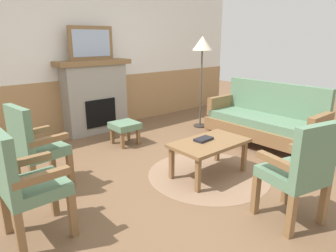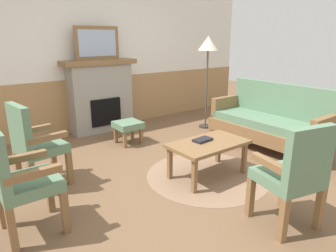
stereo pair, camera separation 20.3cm
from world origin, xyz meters
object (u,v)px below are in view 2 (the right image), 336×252
at_px(fireplace, 101,95).
at_px(armchair_by_window_left, 19,177).
at_px(floor_lamp_by_couch, 208,49).
at_px(footstool, 128,126).
at_px(armchair_front_left, 294,172).
at_px(couch, 269,123).
at_px(book_on_table, 203,140).
at_px(coffee_table, 208,146).
at_px(framed_picture, 97,43).
at_px(armchair_near_fireplace, 34,142).

height_order(fireplace, armchair_by_window_left, fireplace).
xyz_separation_m(armchair_by_window_left, floor_lamp_by_couch, (3.52, 1.38, 0.91)).
xyz_separation_m(footstool, floor_lamp_by_couch, (1.63, -0.09, 1.17)).
bearing_deg(footstool, armchair_front_left, -89.46).
bearing_deg(couch, book_on_table, -177.12).
bearing_deg(armchair_front_left, coffee_table, 82.76).
distance_m(coffee_table, armchair_by_window_left, 2.08).
height_order(framed_picture, floor_lamp_by_couch, framed_picture).
bearing_deg(armchair_near_fireplace, armchair_by_window_left, -111.45).
distance_m(framed_picture, footstool, 1.57).
height_order(framed_picture, footstool, framed_picture).
distance_m(armchair_near_fireplace, floor_lamp_by_couch, 3.37).
bearing_deg(book_on_table, couch, 2.88).
bearing_deg(floor_lamp_by_couch, couch, -90.28).
bearing_deg(framed_picture, coffee_table, -85.56).
relative_size(framed_picture, coffee_table, 0.83).
bearing_deg(couch, footstool, 137.72).
bearing_deg(armchair_near_fireplace, fireplace, 45.33).
height_order(fireplace, book_on_table, fireplace).
height_order(armchair_near_fireplace, floor_lamp_by_couch, floor_lamp_by_couch).
distance_m(fireplace, armchair_near_fireplace, 2.19).
xyz_separation_m(fireplace, couch, (1.65, -2.40, -0.26)).
bearing_deg(footstool, framed_picture, 91.24).
distance_m(armchair_near_fireplace, armchair_by_window_left, 0.90).
height_order(coffee_table, armchair_front_left, armchair_front_left).
xyz_separation_m(armchair_front_left, floor_lamp_by_couch, (1.61, 2.72, 0.91)).
xyz_separation_m(book_on_table, armchair_near_fireplace, (-1.71, 0.91, 0.08)).
xyz_separation_m(fireplace, coffee_table, (0.20, -2.54, -0.27)).
relative_size(armchair_near_fireplace, armchair_by_window_left, 1.00).
bearing_deg(fireplace, framed_picture, 90.00).
bearing_deg(fireplace, book_on_table, -86.03).
bearing_deg(coffee_table, armchair_front_left, -97.24).
relative_size(coffee_table, armchair_near_fireplace, 0.98).
relative_size(footstool, armchair_near_fireplace, 0.41).
distance_m(footstool, armchair_by_window_left, 2.41).
bearing_deg(armchair_front_left, armchair_near_fireplace, 126.07).
bearing_deg(coffee_table, framed_picture, 94.44).
distance_m(fireplace, footstool, 0.99).
relative_size(footstool, armchair_by_window_left, 0.41).
bearing_deg(armchair_by_window_left, framed_picture, 52.02).
distance_m(book_on_table, armchair_front_left, 1.27).
height_order(footstool, floor_lamp_by_couch, floor_lamp_by_couch).
distance_m(coffee_table, book_on_table, 0.11).
relative_size(framed_picture, armchair_front_left, 0.82).
bearing_deg(armchair_near_fireplace, couch, -14.73).
bearing_deg(couch, armchair_near_fireplace, 165.27).
relative_size(coffee_table, floor_lamp_by_couch, 0.57).
distance_m(coffee_table, armchair_near_fireplace, 2.00).
height_order(fireplace, couch, fireplace).
relative_size(couch, armchair_near_fireplace, 1.84).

